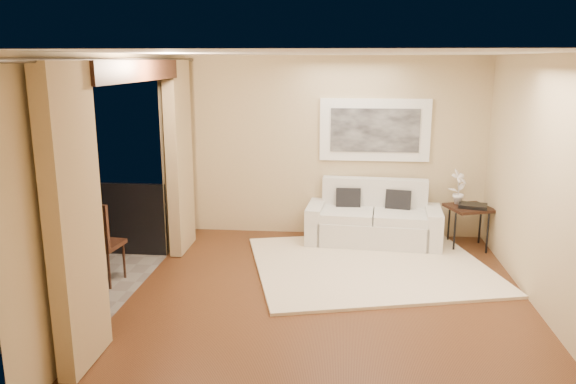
# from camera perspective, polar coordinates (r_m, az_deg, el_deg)

# --- Properties ---
(floor) EXTENTS (5.00, 5.00, 0.00)m
(floor) POSITION_cam_1_polar(r_m,az_deg,el_deg) (6.45, 4.09, -10.83)
(floor) COLOR #553019
(floor) RESTS_ON ground
(room_shell) EXTENTS (5.00, 6.40, 5.00)m
(room_shell) POSITION_cam_1_polar(r_m,az_deg,el_deg) (6.31, -15.67, 11.78)
(room_shell) COLOR white
(room_shell) RESTS_ON ground
(balcony) EXTENTS (1.81, 2.60, 1.17)m
(balcony) POSITION_cam_1_polar(r_m,az_deg,el_deg) (7.25, -23.28, -7.66)
(balcony) COLOR #605B56
(balcony) RESTS_ON ground
(curtains) EXTENTS (0.16, 4.80, 2.64)m
(curtains) POSITION_cam_1_polar(r_m,az_deg,el_deg) (6.43, -14.85, 1.20)
(curtains) COLOR tan
(curtains) RESTS_ON ground
(artwork) EXTENTS (1.62, 0.07, 0.92)m
(artwork) POSITION_cam_1_polar(r_m,az_deg,el_deg) (8.43, 8.81, 6.23)
(artwork) COLOR white
(artwork) RESTS_ON room_shell
(rug) EXTENTS (3.47, 3.20, 0.04)m
(rug) POSITION_cam_1_polar(r_m,az_deg,el_deg) (7.47, 8.31, -7.33)
(rug) COLOR #F1E1C1
(rug) RESTS_ON floor
(sofa) EXTENTS (1.97, 0.96, 0.92)m
(sofa) POSITION_cam_1_polar(r_m,az_deg,el_deg) (8.32, 8.66, -2.97)
(sofa) COLOR silver
(sofa) RESTS_ON floor
(side_table) EXTENTS (0.71, 0.71, 0.61)m
(side_table) POSITION_cam_1_polar(r_m,az_deg,el_deg) (8.36, 17.91, -1.79)
(side_table) COLOR black
(side_table) RESTS_ON floor
(tray) EXTENTS (0.44, 0.37, 0.05)m
(tray) POSITION_cam_1_polar(r_m,az_deg,el_deg) (8.29, 18.28, -1.34)
(tray) COLOR black
(tray) RESTS_ON side_table
(orchid) EXTENTS (0.32, 0.31, 0.50)m
(orchid) POSITION_cam_1_polar(r_m,az_deg,el_deg) (8.38, 16.93, 0.49)
(orchid) COLOR white
(orchid) RESTS_ON side_table
(bistro_table) EXTENTS (0.78, 0.78, 0.72)m
(bistro_table) POSITION_cam_1_polar(r_m,az_deg,el_deg) (6.85, -22.73, -4.68)
(bistro_table) COLOR black
(bistro_table) RESTS_ON balcony
(balcony_chair_far) EXTENTS (0.49, 0.50, 1.03)m
(balcony_chair_far) POSITION_cam_1_polar(r_m,az_deg,el_deg) (6.98, -18.92, -4.40)
(balcony_chair_far) COLOR black
(balcony_chair_far) RESTS_ON balcony
(balcony_chair_near) EXTENTS (0.47, 0.48, 0.99)m
(balcony_chair_near) POSITION_cam_1_polar(r_m,az_deg,el_deg) (6.63, -27.11, -6.33)
(balcony_chair_near) COLOR black
(balcony_chair_near) RESTS_ON balcony
(ice_bucket) EXTENTS (0.18, 0.18, 0.20)m
(ice_bucket) POSITION_cam_1_polar(r_m,az_deg,el_deg) (6.99, -23.42, -2.85)
(ice_bucket) COLOR white
(ice_bucket) RESTS_ON bistro_table
(candle) EXTENTS (0.06, 0.06, 0.07)m
(candle) POSITION_cam_1_polar(r_m,az_deg,el_deg) (6.88, -22.14, -3.54)
(candle) COLOR red
(candle) RESTS_ON bistro_table
(vase) EXTENTS (0.04, 0.04, 0.18)m
(vase) POSITION_cam_1_polar(r_m,az_deg,el_deg) (6.63, -23.76, -3.80)
(vase) COLOR silver
(vase) RESTS_ON bistro_table
(glass_a) EXTENTS (0.06, 0.06, 0.12)m
(glass_a) POSITION_cam_1_polar(r_m,az_deg,el_deg) (6.67, -22.32, -3.85)
(glass_a) COLOR white
(glass_a) RESTS_ON bistro_table
(glass_b) EXTENTS (0.06, 0.06, 0.12)m
(glass_b) POSITION_cam_1_polar(r_m,az_deg,el_deg) (6.81, -21.66, -3.43)
(glass_b) COLOR white
(glass_b) RESTS_ON bistro_table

